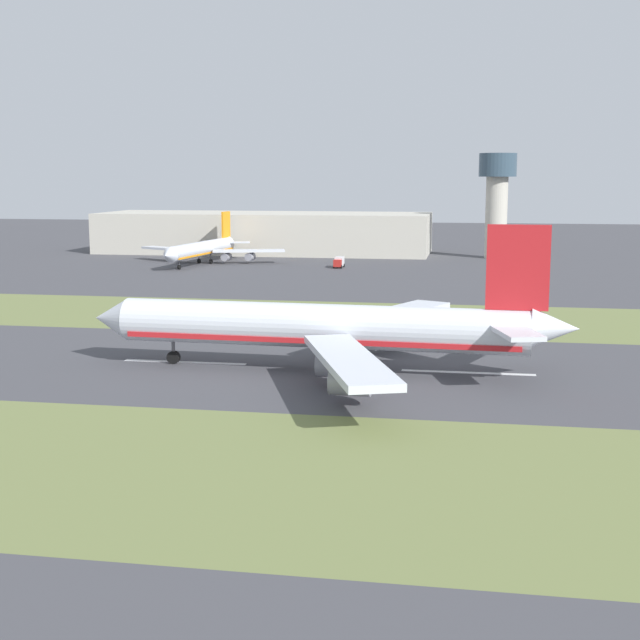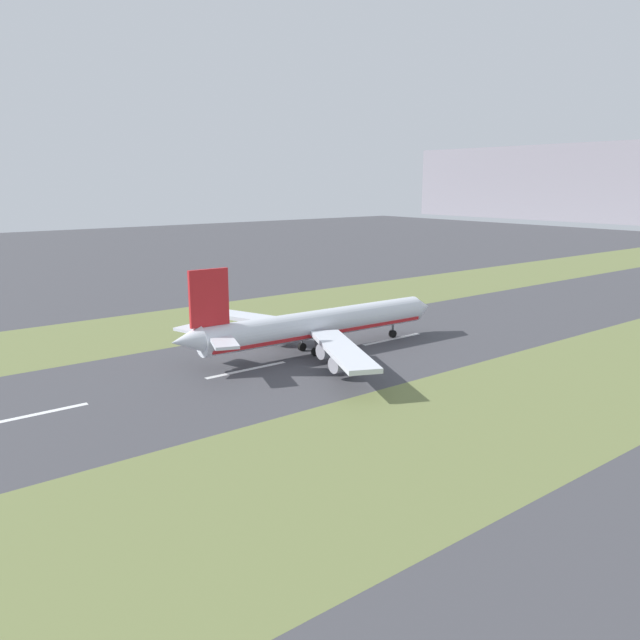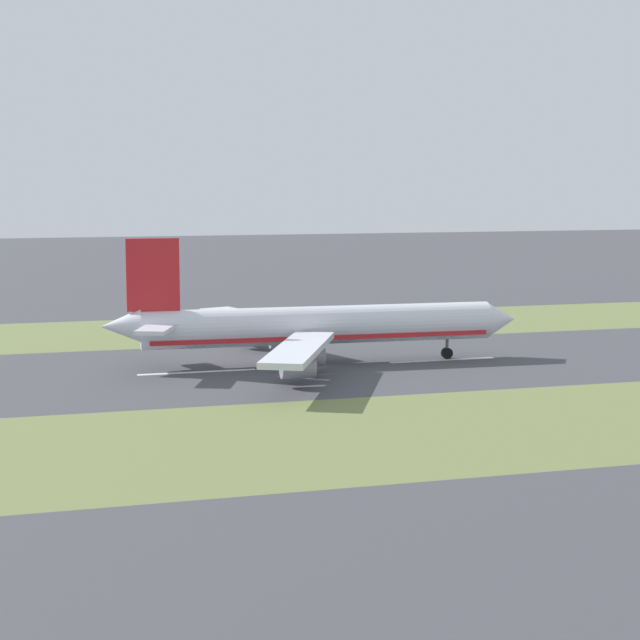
{
  "view_description": "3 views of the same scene",
  "coord_description": "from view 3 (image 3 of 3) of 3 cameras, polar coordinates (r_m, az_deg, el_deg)",
  "views": [
    {
      "loc": [
        -119.52,
        -18.95,
        26.23
      ],
      "look_at": [
        -2.09,
        1.61,
        7.0
      ],
      "focal_mm": 50.0,
      "sensor_mm": 36.0,
      "label": 1
    },
    {
      "loc": [
        101.83,
        -79.37,
        36.27
      ],
      "look_at": [
        -2.09,
        1.61,
        7.0
      ],
      "focal_mm": 35.0,
      "sensor_mm": 36.0,
      "label": 2
    },
    {
      "loc": [
        158.55,
        -43.76,
        28.84
      ],
      "look_at": [
        -2.09,
        1.61,
        7.0
      ],
      "focal_mm": 60.0,
      "sensor_mm": 36.0,
      "label": 3
    }
  ],
  "objects": [
    {
      "name": "airplane_main_jet",
      "position": [
        168.05,
        -0.63,
        -0.35
      ],
      "size": [
        64.08,
        67.17,
        20.2
      ],
      "color": "silver",
      "rests_on": "ground"
    },
    {
      "name": "grass_median_east",
      "position": [
        125.06,
        5.19,
        -5.91
      ],
      "size": [
        40.0,
        600.0,
        0.01
      ],
      "primitive_type": "cube",
      "color": "olive",
      "rests_on": "ground"
    },
    {
      "name": "grass_median_west",
      "position": [
        210.19,
        -3.6,
        -0.45
      ],
      "size": [
        40.0,
        600.0,
        0.01
      ],
      "primitive_type": "cube",
      "color": "olive",
      "rests_on": "ground"
    },
    {
      "name": "centreline_dash_mid",
      "position": [
        163.14,
        -6.58,
        -2.78
      ],
      "size": [
        1.2,
        18.0,
        0.01
      ],
      "primitive_type": "cube",
      "color": "silver",
      "rests_on": "ground"
    },
    {
      "name": "centreline_dash_far",
      "position": [
        173.91,
        6.55,
        -2.14
      ],
      "size": [
        1.2,
        18.0,
        0.01
      ],
      "primitive_type": "cube",
      "color": "silver",
      "rests_on": "ground"
    },
    {
      "name": "ground_plane",
      "position": [
        166.99,
        -0.34,
        -2.49
      ],
      "size": [
        800.0,
        800.0,
        0.0
      ],
      "primitive_type": "plane",
      "color": "#424247"
    }
  ]
}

